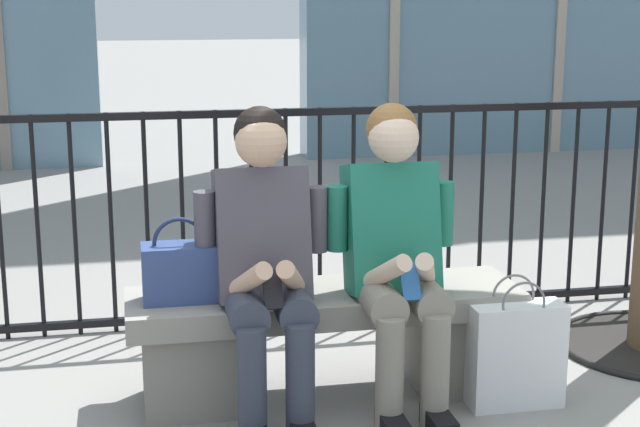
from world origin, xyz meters
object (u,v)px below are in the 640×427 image
object	(u,v)px
seated_person_with_phone	(265,255)
shopping_bag	(516,354)
seated_person_companion	(396,248)
stone_bench	(325,332)
handbag_on_bench	(180,271)

from	to	relation	value
seated_person_with_phone	shopping_bag	distance (m)	1.09
seated_person_with_phone	seated_person_companion	size ratio (longest dim) A/B	1.00
seated_person_companion	shopping_bag	xyz separation A→B (m)	(0.47, -0.13, -0.43)
stone_bench	seated_person_with_phone	xyz separation A→B (m)	(-0.26, -0.13, 0.38)
seated_person_companion	handbag_on_bench	world-z (taller)	seated_person_companion
stone_bench	seated_person_companion	distance (m)	0.48
stone_bench	shopping_bag	bearing A→B (deg)	-19.36
seated_person_companion	handbag_on_bench	distance (m)	0.85
stone_bench	handbag_on_bench	size ratio (longest dim) A/B	4.76
seated_person_with_phone	seated_person_companion	xyz separation A→B (m)	(0.52, 0.00, 0.00)
handbag_on_bench	shopping_bag	xyz separation A→B (m)	(1.31, -0.25, -0.35)
seated_person_with_phone	stone_bench	bearing A→B (deg)	26.19
seated_person_with_phone	seated_person_companion	world-z (taller)	same
seated_person_with_phone	seated_person_companion	bearing A→B (deg)	0.00
seated_person_with_phone	handbag_on_bench	distance (m)	0.35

